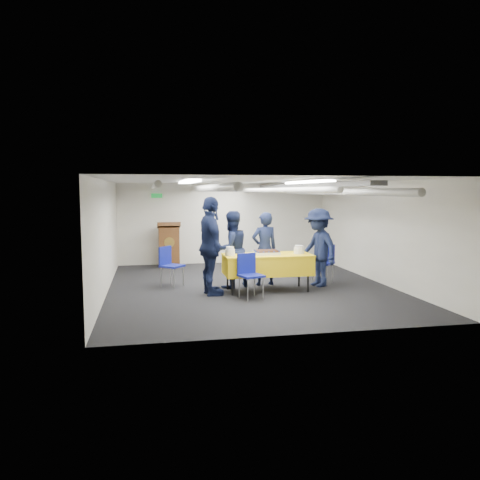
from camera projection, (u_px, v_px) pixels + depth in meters
The scene contains 14 objects.
ground at pixel (249, 286), 10.22m from camera, with size 7.00×7.00×0.00m, color black.
room_shell at pixel (250, 203), 10.45m from camera, with size 6.00×7.00×2.30m.
serving_table at pixel (267, 264), 9.74m from camera, with size 1.83×0.83×0.77m.
sheet_cake at pixel (267, 252), 9.70m from camera, with size 0.51×0.40×0.09m.
plate_stack_left at pixel (230, 251), 9.51m from camera, with size 0.20×0.20×0.18m.
plate_stack_right at pixel (299, 250), 9.79m from camera, with size 0.22×0.22×0.18m.
podium at pixel (169, 245), 12.83m from camera, with size 0.62×0.53×1.25m.
chair_near at pixel (249, 271), 9.10m from camera, with size 0.53×0.53×0.87m.
chair_right at pixel (324, 259), 10.67m from camera, with size 0.59×0.59×0.87m.
chair_left at pixel (169, 262), 10.23m from camera, with size 0.59×0.59×0.87m.
sailor_a at pixel (264, 249), 10.33m from camera, with size 0.59×0.39×1.62m, color black.
sailor_b at pixel (231, 249), 10.06m from camera, with size 0.81×0.63×1.66m, color black.
sailor_c at pixel (211, 246), 9.32m from camera, with size 1.16×0.48×1.97m, color black.
sailor_d at pixel (318, 248), 10.20m from camera, with size 1.10×0.63×1.70m, color black.
Camera 1 is at (-2.13, -9.84, 2.08)m, focal length 35.00 mm.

